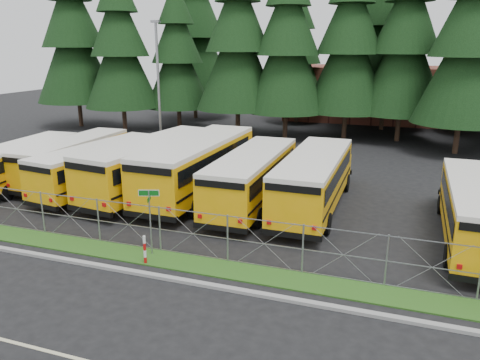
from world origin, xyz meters
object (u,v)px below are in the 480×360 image
object	(u,v)px
bus_4	(201,167)
bus_6	(315,181)
bus_0	(25,164)
striped_bollard	(145,250)
bus_3	(157,166)
bus_2	(105,168)
light_standard	(158,83)
bus_east	(475,212)
street_sign	(150,208)
bus_5	(254,178)
bus_1	(77,160)

from	to	relation	value
bus_4	bus_6	world-z (taller)	bus_4
bus_0	striped_bollard	bearing A→B (deg)	-33.46
bus_3	bus_0	bearing A→B (deg)	-163.45
striped_bollard	bus_3	bearing A→B (deg)	115.91
striped_bollard	bus_2	bearing A→B (deg)	132.68
bus_3	light_standard	world-z (taller)	light_standard
bus_east	bus_6	bearing A→B (deg)	164.96
bus_2	bus_3	world-z (taller)	bus_3
bus_3	street_sign	size ratio (longest dim) A/B	4.30
bus_5	striped_bollard	size ratio (longest dim) A/B	9.27
street_sign	bus_5	bearing A→B (deg)	74.75
bus_east	light_standard	bearing A→B (deg)	152.80
bus_1	bus_3	bearing A→B (deg)	-5.04
bus_0	bus_1	world-z (taller)	bus_1
bus_3	bus_1	bearing A→B (deg)	-177.86
bus_6	striped_bollard	bearing A→B (deg)	-120.02
bus_2	bus_4	distance (m)	5.82
bus_0	street_sign	bearing A→B (deg)	-30.83
bus_0	bus_1	distance (m)	3.04
bus_0	bus_3	bearing A→B (deg)	5.59
bus_0	bus_6	xyz separation A→B (m)	(17.60, 1.49, 0.17)
bus_0	bus_6	size ratio (longest dim) A/B	0.89
bus_2	bus_6	world-z (taller)	bus_6
bus_6	street_sign	bearing A→B (deg)	-123.55
bus_5	bus_6	bearing A→B (deg)	6.28
bus_3	light_standard	bearing A→B (deg)	124.75
bus_2	street_sign	size ratio (longest dim) A/B	3.76
bus_5	bus_1	bearing A→B (deg)	175.95
bus_1	bus_6	distance (m)	15.24
bus_4	bus_3	bearing A→B (deg)	-167.88
bus_6	bus_2	bearing A→B (deg)	-176.09
bus_0	bus_5	bearing A→B (deg)	0.91
bus_1	bus_6	world-z (taller)	bus_6
bus_4	bus_5	bearing A→B (deg)	-10.25
bus_0	street_sign	xyz separation A→B (m)	(12.36, -6.37, 0.71)
bus_4	bus_6	distance (m)	6.65
bus_6	striped_bollard	xyz separation A→B (m)	(-5.06, -8.71, -0.90)
bus_1	street_sign	xyz separation A→B (m)	(9.99, -8.28, 0.68)
bus_0	bus_3	world-z (taller)	bus_3
bus_5	bus_6	size ratio (longest dim) A/B	0.97
bus_5	bus_east	world-z (taller)	bus_5
bus_0	street_sign	distance (m)	13.92
bus_1	bus_3	xyz separation A→B (m)	(6.01, -0.55, 0.23)
street_sign	bus_4	bearing A→B (deg)	99.64
bus_6	light_standard	size ratio (longest dim) A/B	1.13
bus_0	bus_5	distance (m)	14.45
light_standard	striped_bollard	bearing A→B (deg)	-63.33
bus_2	bus_3	distance (m)	3.20
striped_bollard	bus_6	bearing A→B (deg)	59.86
bus_4	street_sign	distance (m)	8.34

